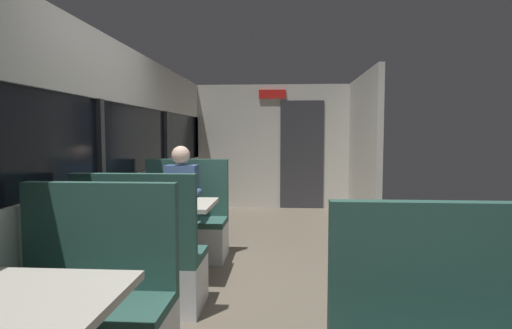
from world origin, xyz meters
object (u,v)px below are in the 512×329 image
(dining_table_near_window, at_px, (7,320))
(bench_mid_window_facing_end, at_px, (142,269))
(dining_table_mid_window, at_px, (166,213))
(bench_near_window_facing_entry, at_px, (89,319))
(bench_mid_window_facing_entry, at_px, (184,229))
(seated_passenger, at_px, (182,211))

(dining_table_near_window, bearing_deg, bench_mid_window_facing_end, 90.00)
(dining_table_mid_window, bearing_deg, bench_near_window_facing_entry, -90.00)
(dining_table_near_window, distance_m, bench_mid_window_facing_end, 1.63)
(bench_near_window_facing_entry, bearing_deg, dining_table_near_window, -90.00)
(dining_table_near_window, relative_size, bench_mid_window_facing_end, 0.82)
(dining_table_mid_window, bearing_deg, bench_mid_window_facing_entry, 90.00)
(dining_table_near_window, xyz_separation_m, bench_mid_window_facing_end, (0.00, 1.60, -0.31))
(bench_near_window_facing_entry, height_order, dining_table_mid_window, bench_near_window_facing_entry)
(bench_near_window_facing_entry, bearing_deg, bench_mid_window_facing_entry, 90.00)
(dining_table_near_window, bearing_deg, seated_passenger, 90.00)
(dining_table_mid_window, bearing_deg, bench_mid_window_facing_end, -90.00)
(dining_table_near_window, relative_size, dining_table_mid_window, 1.00)
(dining_table_near_window, height_order, bench_mid_window_facing_entry, bench_mid_window_facing_entry)
(bench_mid_window_facing_entry, bearing_deg, bench_near_window_facing_entry, -90.00)
(dining_table_mid_window, height_order, seated_passenger, seated_passenger)
(bench_mid_window_facing_end, relative_size, seated_passenger, 0.87)
(dining_table_near_window, xyz_separation_m, dining_table_mid_window, (0.00, 2.30, 0.00))
(seated_passenger, bearing_deg, bench_mid_window_facing_entry, 90.00)
(bench_near_window_facing_entry, distance_m, dining_table_mid_window, 1.63)
(dining_table_near_window, bearing_deg, dining_table_mid_window, 90.00)
(bench_near_window_facing_entry, distance_m, seated_passenger, 2.23)
(bench_near_window_facing_entry, xyz_separation_m, seated_passenger, (0.00, 2.22, 0.21))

